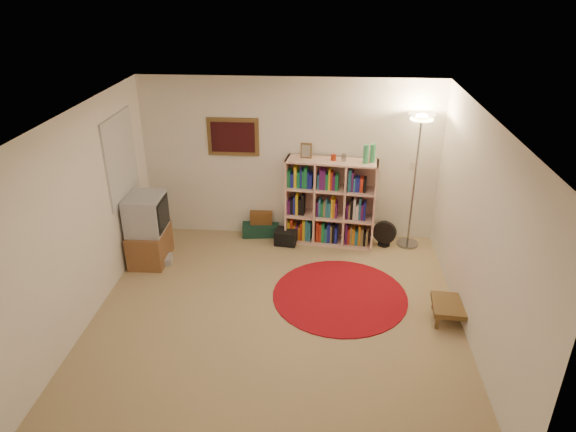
% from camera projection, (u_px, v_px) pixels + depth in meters
% --- Properties ---
extents(room, '(4.54, 4.54, 2.54)m').
position_uv_depth(room, '(271.00, 224.00, 5.82)').
color(room, tan).
rests_on(room, ground).
extents(bookshelf, '(1.39, 0.54, 1.62)m').
position_uv_depth(bookshelf, '(329.00, 203.00, 7.80)').
color(bookshelf, beige).
rests_on(bookshelf, ground).
extents(floor_lamp, '(0.43, 0.43, 2.06)m').
position_uv_depth(floor_lamp, '(419.00, 138.00, 7.24)').
color(floor_lamp, gray).
rests_on(floor_lamp, ground).
extents(floor_fan, '(0.36, 0.24, 0.41)m').
position_uv_depth(floor_fan, '(384.00, 234.00, 7.87)').
color(floor_fan, black).
rests_on(floor_fan, ground).
extents(tv_stand, '(0.52, 0.71, 1.03)m').
position_uv_depth(tv_stand, '(148.00, 230.00, 7.35)').
color(tv_stand, brown).
rests_on(tv_stand, ground).
extents(dvd_box, '(0.33, 0.29, 0.10)m').
position_uv_depth(dvd_box, '(161.00, 260.00, 7.47)').
color(dvd_box, '#ACACB0').
rests_on(dvd_box, ground).
extents(suitcase, '(0.62, 0.44, 0.19)m').
position_uv_depth(suitcase, '(261.00, 228.00, 8.29)').
color(suitcase, '#133529').
rests_on(suitcase, ground).
extents(wicker_basket, '(0.37, 0.28, 0.20)m').
position_uv_depth(wicker_basket, '(261.00, 216.00, 8.23)').
color(wicker_basket, brown).
rests_on(wicker_basket, suitcase).
extents(duffel_bag, '(0.36, 0.31, 0.23)m').
position_uv_depth(duffel_bag, '(286.00, 237.00, 7.97)').
color(duffel_bag, black).
rests_on(duffel_bag, ground).
extents(paper_towel, '(0.15, 0.15, 0.23)m').
position_uv_depth(paper_towel, '(308.00, 228.00, 8.24)').
color(paper_towel, white).
rests_on(paper_towel, ground).
extents(red_rug, '(1.76, 1.76, 0.02)m').
position_uv_depth(red_rug, '(340.00, 295.00, 6.72)').
color(red_rug, maroon).
rests_on(red_rug, ground).
extents(side_table, '(0.55, 0.55, 0.23)m').
position_uv_depth(side_table, '(454.00, 306.00, 6.19)').
color(side_table, brown).
rests_on(side_table, ground).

